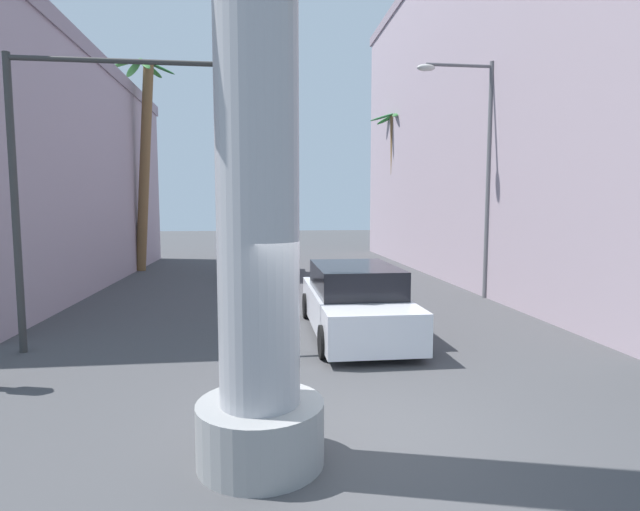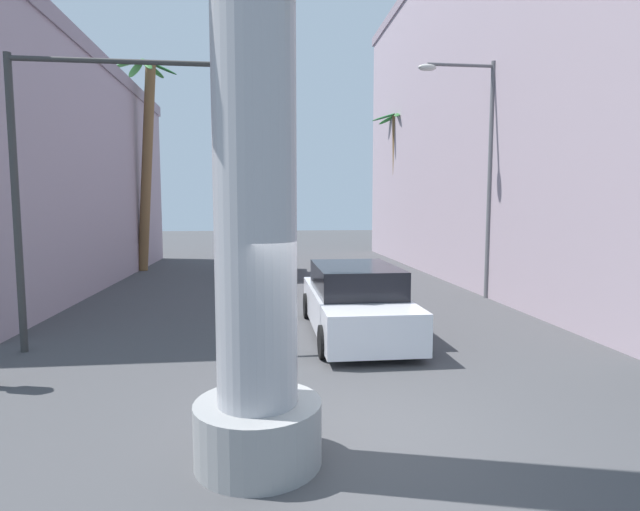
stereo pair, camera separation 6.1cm
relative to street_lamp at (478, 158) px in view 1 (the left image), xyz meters
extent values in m
plane|color=#424244|center=(-5.49, 1.02, -4.37)|extent=(87.67, 87.67, 0.00)
cube|color=#9E8C99|center=(-15.41, 4.71, -0.50)|extent=(6.55, 17.55, 7.73)
cube|color=gray|center=(-15.41, 4.71, 3.61)|extent=(6.68, 17.91, 0.50)
cube|color=#9E8C99|center=(4.43, 4.97, 2.05)|extent=(8.09, 23.41, 12.83)
cylinder|color=#9E9EA3|center=(-6.71, -9.41, 0.11)|extent=(0.89, 0.89, 8.95)
cylinder|color=gray|center=(-6.71, -9.41, -4.02)|extent=(1.43, 1.43, 0.70)
cylinder|color=#59595E|center=(0.37, 0.00, -0.75)|extent=(0.16, 0.16, 7.23)
cylinder|color=#59595E|center=(-0.67, 0.00, 2.72)|extent=(2.08, 0.10, 0.10)
ellipsoid|color=beige|center=(-1.71, 0.00, 2.62)|extent=(0.56, 0.28, 0.20)
cylinder|color=#333333|center=(-11.35, -4.57, -1.49)|extent=(0.14, 0.14, 5.74)
cylinder|color=#333333|center=(-8.87, -4.57, 1.28)|extent=(4.97, 0.10, 0.10)
cube|color=black|center=(-7.13, -4.57, 0.83)|extent=(0.24, 0.24, 0.70)
sphere|color=red|center=(-7.13, -4.70, 1.05)|extent=(0.14, 0.14, 0.14)
sphere|color=yellow|center=(-7.13, -4.70, 0.83)|extent=(0.14, 0.14, 0.14)
sphere|color=green|center=(-7.13, -4.70, 0.61)|extent=(0.14, 0.14, 0.14)
cylinder|color=black|center=(-5.48, -2.20, -4.05)|extent=(0.22, 0.64, 0.64)
cylinder|color=black|center=(-3.68, -2.20, -4.05)|extent=(0.22, 0.64, 0.64)
cylinder|color=black|center=(-5.49, -5.67, -4.05)|extent=(0.22, 0.64, 0.64)
cylinder|color=black|center=(-3.68, -5.67, -4.05)|extent=(0.22, 0.64, 0.64)
cube|color=silver|center=(-4.58, -3.94, -3.81)|extent=(1.90, 4.96, 0.80)
cube|color=black|center=(-4.58, -3.94, -3.11)|extent=(1.75, 2.73, 0.60)
cylinder|color=black|center=(-7.14, 7.52, -4.05)|extent=(0.25, 0.65, 0.64)
cylinder|color=black|center=(-5.29, 7.43, -4.05)|extent=(0.25, 0.65, 0.64)
cylinder|color=black|center=(-7.30, 4.43, -4.05)|extent=(0.25, 0.65, 0.64)
cylinder|color=black|center=(-5.45, 4.33, -4.05)|extent=(0.25, 0.65, 0.64)
cube|color=#99999E|center=(-6.29, 5.93, -3.81)|extent=(2.17, 4.52, 0.80)
cube|color=black|center=(-6.29, 5.93, -3.11)|extent=(1.92, 2.52, 0.60)
cylinder|color=brown|center=(-11.72, 8.31, 0.23)|extent=(1.04, 0.66, 9.21)
ellipsoid|color=#23692D|center=(-11.06, 8.59, 4.64)|extent=(1.48, 0.39, 0.71)
ellipsoid|color=#2F772D|center=(-11.50, 9.31, 4.70)|extent=(0.97, 1.53, 0.51)
ellipsoid|color=#286C2D|center=(-12.26, 9.24, 4.69)|extent=(1.15, 1.45, 0.55)
ellipsoid|color=#2C6B2D|center=(-12.58, 8.47, 4.67)|extent=(1.54, 0.63, 0.63)
ellipsoid|color=#20662D|center=(-12.29, 7.99, 4.67)|extent=(1.18, 1.42, 0.62)
ellipsoid|color=#306E2D|center=(-11.49, 7.91, 4.59)|extent=(0.93, 1.43, 0.85)
cylinder|color=brown|center=(0.59, 11.72, -0.49)|extent=(0.65, 0.67, 7.76)
ellipsoid|color=#29622D|center=(1.53, 11.68, 3.19)|extent=(1.56, 0.55, 0.74)
ellipsoid|color=#1F7A2D|center=(1.08, 12.30, 3.13)|extent=(0.94, 1.47, 0.91)
ellipsoid|color=#26782D|center=(0.30, 12.25, 3.26)|extent=(1.16, 1.53, 0.53)
ellipsoid|color=#215C2D|center=(-0.07, 11.54, 3.23)|extent=(1.59, 0.43, 0.59)
ellipsoid|color=#2B632D|center=(0.40, 10.84, 3.24)|extent=(0.98, 1.58, 0.58)
ellipsoid|color=#21682D|center=(1.15, 10.89, 3.21)|extent=(1.11, 1.52, 0.66)
camera|label=1|loc=(-6.69, -14.82, -1.50)|focal=28.00mm
camera|label=2|loc=(-6.63, -14.82, -1.50)|focal=28.00mm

